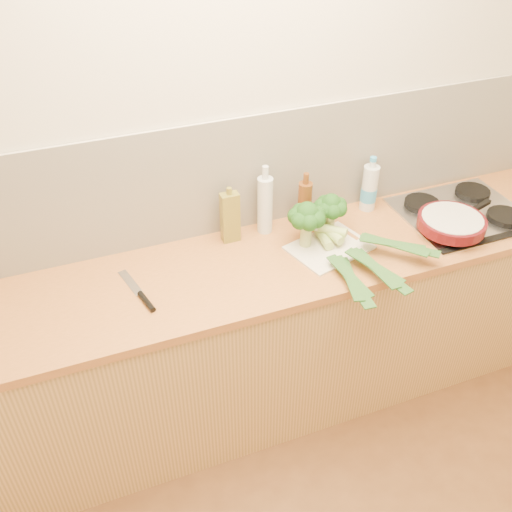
% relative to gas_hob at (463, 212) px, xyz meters
% --- Properties ---
extents(room_shell, '(3.50, 3.50, 3.50)m').
position_rel_gas_hob_xyz_m(room_shell, '(-1.02, 0.29, 0.26)').
color(room_shell, beige).
rests_on(room_shell, ground).
extents(counter, '(3.20, 0.62, 0.90)m').
position_rel_gas_hob_xyz_m(counter, '(-1.02, 0.00, -0.46)').
color(counter, tan).
rests_on(counter, ground).
extents(gas_hob, '(0.58, 0.50, 0.04)m').
position_rel_gas_hob_xyz_m(gas_hob, '(0.00, 0.00, 0.00)').
color(gas_hob, silver).
rests_on(gas_hob, counter).
extents(chopping_board, '(0.40, 0.33, 0.01)m').
position_rel_gas_hob_xyz_m(chopping_board, '(-0.72, -0.01, -0.01)').
color(chopping_board, beige).
rests_on(chopping_board, counter).
extents(broccoli_left, '(0.17, 0.17, 0.22)m').
position_rel_gas_hob_xyz_m(broccoli_left, '(-0.82, 0.04, 0.14)').
color(broccoli_left, '#A0AF66').
rests_on(broccoli_left, chopping_board).
extents(broccoli_right, '(0.15, 0.15, 0.20)m').
position_rel_gas_hob_xyz_m(broccoli_right, '(-0.68, 0.08, 0.13)').
color(broccoli_right, '#A0AF66').
rests_on(broccoli_right, chopping_board).
extents(leek_front, '(0.12, 0.68, 0.04)m').
position_rel_gas_hob_xyz_m(leek_front, '(-0.74, -0.04, 0.02)').
color(leek_front, white).
rests_on(leek_front, chopping_board).
extents(leek_mid, '(0.19, 0.67, 0.04)m').
position_rel_gas_hob_xyz_m(leek_mid, '(-0.69, -0.05, 0.04)').
color(leek_mid, white).
rests_on(leek_mid, chopping_board).
extents(leek_back, '(0.48, 0.47, 0.04)m').
position_rel_gas_hob_xyz_m(leek_back, '(-0.63, -0.04, 0.05)').
color(leek_back, white).
rests_on(leek_back, chopping_board).
extents(chefs_knife, '(0.10, 0.30, 0.02)m').
position_rel_gas_hob_xyz_m(chefs_knife, '(-1.57, -0.05, -0.01)').
color(chefs_knife, silver).
rests_on(chefs_knife, counter).
extents(skillet, '(0.44, 0.31, 0.05)m').
position_rel_gas_hob_xyz_m(skillet, '(-0.16, -0.11, 0.05)').
color(skillet, '#520D12').
rests_on(skillet, gas_hob).
extents(oil_tin, '(0.08, 0.05, 0.27)m').
position_rel_gas_hob_xyz_m(oil_tin, '(-1.11, 0.21, 0.11)').
color(oil_tin, olive).
rests_on(oil_tin, counter).
extents(glass_bottle, '(0.07, 0.07, 0.33)m').
position_rel_gas_hob_xyz_m(glass_bottle, '(-0.94, 0.22, 0.13)').
color(glass_bottle, silver).
rests_on(glass_bottle, counter).
extents(amber_bottle, '(0.06, 0.06, 0.27)m').
position_rel_gas_hob_xyz_m(amber_bottle, '(-0.75, 0.20, 0.10)').
color(amber_bottle, '#5E3212').
rests_on(amber_bottle, counter).
extents(water_bottle, '(0.08, 0.08, 0.26)m').
position_rel_gas_hob_xyz_m(water_bottle, '(-0.40, 0.22, 0.09)').
color(water_bottle, silver).
rests_on(water_bottle, counter).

